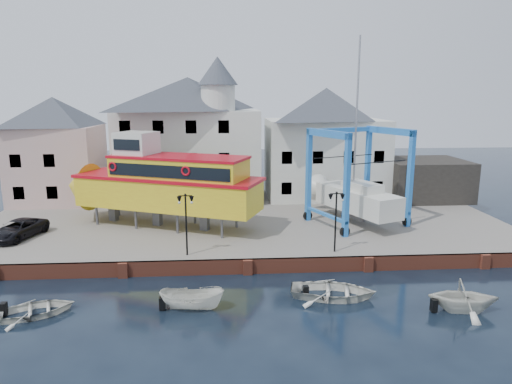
{
  "coord_description": "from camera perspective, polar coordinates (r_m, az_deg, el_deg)",
  "views": [
    {
      "loc": [
        -1.31,
        -28.0,
        11.47
      ],
      "look_at": [
        1.0,
        7.0,
        4.0
      ],
      "focal_mm": 32.0,
      "sensor_mm": 36.0,
      "label": 1
    }
  ],
  "objects": [
    {
      "name": "quay_wall",
      "position": [
        30.2,
        -1.05,
        -9.28
      ],
      "size": [
        44.0,
        0.47,
        1.0
      ],
      "color": "brown",
      "rests_on": "ground"
    },
    {
      "name": "motorboat_a",
      "position": [
        25.99,
        -7.99,
        -14.29
      ],
      "size": [
        3.71,
        1.76,
        1.38
      ],
      "primitive_type": "imported",
      "rotation": [
        0.0,
        0.0,
        1.45
      ],
      "color": "silver",
      "rests_on": "ground"
    },
    {
      "name": "building_white_main",
      "position": [
        46.71,
        -8.19,
        6.83
      ],
      "size": [
        14.0,
        8.3,
        14.0
      ],
      "color": "silver",
      "rests_on": "hardstanding"
    },
    {
      "name": "motorboat_c",
      "position": [
        27.87,
        24.35,
        -13.42
      ],
      "size": [
        4.13,
        3.71,
        1.93
      ],
      "primitive_type": "imported",
      "rotation": [
        0.0,
        0.0,
        1.41
      ],
      "color": "silver",
      "rests_on": "ground"
    },
    {
      "name": "hardstanding",
      "position": [
        40.54,
        -1.79,
        -3.68
      ],
      "size": [
        44.0,
        22.0,
        1.0
      ],
      "primitive_type": "cube",
      "color": "#655E59",
      "rests_on": "ground"
    },
    {
      "name": "lamp_post_left",
      "position": [
        30.22,
        -8.78,
        -2.1
      ],
      "size": [
        1.12,
        0.32,
        4.2
      ],
      "color": "black",
      "rests_on": "hardstanding"
    },
    {
      "name": "motorboat_d",
      "position": [
        27.76,
        -25.84,
        -13.67
      ],
      "size": [
        4.7,
        4.06,
        0.82
      ],
      "primitive_type": "imported",
      "rotation": [
        0.0,
        0.0,
        1.94
      ],
      "color": "silver",
      "rests_on": "ground"
    },
    {
      "name": "van",
      "position": [
        38.44,
        -27.63,
        -4.15
      ],
      "size": [
        3.51,
        5.29,
        1.35
      ],
      "primitive_type": "imported",
      "rotation": [
        0.0,
        0.0,
        -0.28
      ],
      "color": "black",
      "rests_on": "hardstanding"
    },
    {
      "name": "lamp_post_right",
      "position": [
        30.97,
        9.99,
        -1.79
      ],
      "size": [
        1.12,
        0.32,
        4.2
      ],
      "color": "black",
      "rests_on": "hardstanding"
    },
    {
      "name": "tour_boat",
      "position": [
        37.63,
        -12.36,
        1.18
      ],
      "size": [
        17.65,
        10.54,
        7.58
      ],
      "rotation": [
        0.0,
        0.0,
        -0.4
      ],
      "color": "#59595E",
      "rests_on": "hardstanding"
    },
    {
      "name": "motorboat_b",
      "position": [
        27.46,
        9.6,
        -12.85
      ],
      "size": [
        5.46,
        4.38,
        1.01
      ],
      "primitive_type": "imported",
      "rotation": [
        0.0,
        0.0,
        1.37
      ],
      "color": "silver",
      "rests_on": "ground"
    },
    {
      "name": "building_white_right",
      "position": [
        48.36,
        8.6,
        6.11
      ],
      "size": [
        12.0,
        8.0,
        11.2
      ],
      "color": "silver",
      "rests_on": "hardstanding"
    },
    {
      "name": "ground",
      "position": [
        30.29,
        -1.03,
        -10.23
      ],
      "size": [
        140.0,
        140.0,
        0.0
      ],
      "primitive_type": "plane",
      "color": "black",
      "rests_on": "ground"
    },
    {
      "name": "shed_dark",
      "position": [
        50.09,
        20.22,
        1.54
      ],
      "size": [
        8.0,
        7.0,
        4.0
      ],
      "primitive_type": "cube",
      "color": "black",
      "rests_on": "hardstanding"
    },
    {
      "name": "travel_lift",
      "position": [
        39.16,
        11.72,
        0.03
      ],
      "size": [
        8.58,
        10.18,
        15.06
      ],
      "rotation": [
        0.0,
        0.0,
        0.4
      ],
      "color": "#2377B9",
      "rests_on": "hardstanding"
    },
    {
      "name": "building_pink",
      "position": [
        49.22,
        -23.66,
        4.81
      ],
      "size": [
        8.0,
        7.0,
        10.3
      ],
      "color": "#C79C91",
      "rests_on": "hardstanding"
    }
  ]
}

